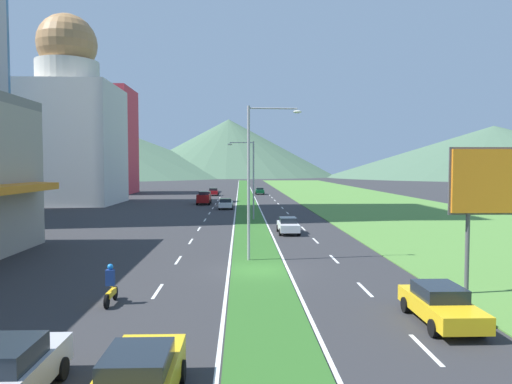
# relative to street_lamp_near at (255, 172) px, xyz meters

# --- Properties ---
(ground_plane) EXTENTS (600.00, 600.00, 0.00)m
(ground_plane) POSITION_rel_street_lamp_near_xyz_m (0.14, -3.07, -5.74)
(ground_plane) COLOR #2D2D30
(grass_median) EXTENTS (3.20, 240.00, 0.06)m
(grass_median) POSITION_rel_street_lamp_near_xyz_m (0.14, 56.93, -5.71)
(grass_median) COLOR #2D6023
(grass_median) RESTS_ON ground_plane
(grass_verge_right) EXTENTS (24.00, 240.00, 0.06)m
(grass_verge_right) POSITION_rel_street_lamp_near_xyz_m (20.74, 56.93, -5.71)
(grass_verge_right) COLOR #518438
(grass_verge_right) RESTS_ON ground_plane
(lane_dash_left_1) EXTENTS (0.16, 2.80, 0.01)m
(lane_dash_left_1) POSITION_rel_street_lamp_near_xyz_m (-4.96, -15.26, -5.73)
(lane_dash_left_1) COLOR silver
(lane_dash_left_1) RESTS_ON ground_plane
(lane_dash_left_2) EXTENTS (0.16, 2.80, 0.01)m
(lane_dash_left_2) POSITION_rel_street_lamp_near_xyz_m (-4.96, -7.45, -5.73)
(lane_dash_left_2) COLOR silver
(lane_dash_left_2) RESTS_ON ground_plane
(lane_dash_left_3) EXTENTS (0.16, 2.80, 0.01)m
(lane_dash_left_3) POSITION_rel_street_lamp_near_xyz_m (-4.96, 0.35, -5.73)
(lane_dash_left_3) COLOR silver
(lane_dash_left_3) RESTS_ON ground_plane
(lane_dash_left_4) EXTENTS (0.16, 2.80, 0.01)m
(lane_dash_left_4) POSITION_rel_street_lamp_near_xyz_m (-4.96, 8.16, -5.73)
(lane_dash_left_4) COLOR silver
(lane_dash_left_4) RESTS_ON ground_plane
(lane_dash_left_5) EXTENTS (0.16, 2.80, 0.01)m
(lane_dash_left_5) POSITION_rel_street_lamp_near_xyz_m (-4.96, 15.97, -5.73)
(lane_dash_left_5) COLOR silver
(lane_dash_left_5) RESTS_ON ground_plane
(lane_dash_left_6) EXTENTS (0.16, 2.80, 0.01)m
(lane_dash_left_6) POSITION_rel_street_lamp_near_xyz_m (-4.96, 23.77, -5.73)
(lane_dash_left_6) COLOR silver
(lane_dash_left_6) RESTS_ON ground_plane
(lane_dash_left_7) EXTENTS (0.16, 2.80, 0.01)m
(lane_dash_left_7) POSITION_rel_street_lamp_near_xyz_m (-4.96, 31.58, -5.73)
(lane_dash_left_7) COLOR silver
(lane_dash_left_7) RESTS_ON ground_plane
(lane_dash_left_8) EXTENTS (0.16, 2.80, 0.01)m
(lane_dash_left_8) POSITION_rel_street_lamp_near_xyz_m (-4.96, 39.39, -5.73)
(lane_dash_left_8) COLOR silver
(lane_dash_left_8) RESTS_ON ground_plane
(lane_dash_left_9) EXTENTS (0.16, 2.80, 0.01)m
(lane_dash_left_9) POSITION_rel_street_lamp_near_xyz_m (-4.96, 47.19, -5.73)
(lane_dash_left_9) COLOR silver
(lane_dash_left_9) RESTS_ON ground_plane
(lane_dash_left_10) EXTENTS (0.16, 2.80, 0.01)m
(lane_dash_left_10) POSITION_rel_street_lamp_near_xyz_m (-4.96, 55.00, -5.73)
(lane_dash_left_10) COLOR silver
(lane_dash_left_10) RESTS_ON ground_plane
(lane_dash_left_11) EXTENTS (0.16, 2.80, 0.01)m
(lane_dash_left_11) POSITION_rel_street_lamp_near_xyz_m (-4.96, 62.81, -5.73)
(lane_dash_left_11) COLOR silver
(lane_dash_left_11) RESTS_ON ground_plane
(lane_dash_left_12) EXTENTS (0.16, 2.80, 0.01)m
(lane_dash_left_12) POSITION_rel_street_lamp_near_xyz_m (-4.96, 70.61, -5.73)
(lane_dash_left_12) COLOR silver
(lane_dash_left_12) RESTS_ON ground_plane
(lane_dash_right_1) EXTENTS (0.16, 2.80, 0.01)m
(lane_dash_right_1) POSITION_rel_street_lamp_near_xyz_m (5.24, -15.26, -5.73)
(lane_dash_right_1) COLOR silver
(lane_dash_right_1) RESTS_ON ground_plane
(lane_dash_right_2) EXTENTS (0.16, 2.80, 0.01)m
(lane_dash_right_2) POSITION_rel_street_lamp_near_xyz_m (5.24, -7.45, -5.73)
(lane_dash_right_2) COLOR silver
(lane_dash_right_2) RESTS_ON ground_plane
(lane_dash_right_3) EXTENTS (0.16, 2.80, 0.01)m
(lane_dash_right_3) POSITION_rel_street_lamp_near_xyz_m (5.24, 0.35, -5.73)
(lane_dash_right_3) COLOR silver
(lane_dash_right_3) RESTS_ON ground_plane
(lane_dash_right_4) EXTENTS (0.16, 2.80, 0.01)m
(lane_dash_right_4) POSITION_rel_street_lamp_near_xyz_m (5.24, 8.16, -5.73)
(lane_dash_right_4) COLOR silver
(lane_dash_right_4) RESTS_ON ground_plane
(lane_dash_right_5) EXTENTS (0.16, 2.80, 0.01)m
(lane_dash_right_5) POSITION_rel_street_lamp_near_xyz_m (5.24, 15.97, -5.73)
(lane_dash_right_5) COLOR silver
(lane_dash_right_5) RESTS_ON ground_plane
(lane_dash_right_6) EXTENTS (0.16, 2.80, 0.01)m
(lane_dash_right_6) POSITION_rel_street_lamp_near_xyz_m (5.24, 23.77, -5.73)
(lane_dash_right_6) COLOR silver
(lane_dash_right_6) RESTS_ON ground_plane
(lane_dash_right_7) EXTENTS (0.16, 2.80, 0.01)m
(lane_dash_right_7) POSITION_rel_street_lamp_near_xyz_m (5.24, 31.58, -5.73)
(lane_dash_right_7) COLOR silver
(lane_dash_right_7) RESTS_ON ground_plane
(lane_dash_right_8) EXTENTS (0.16, 2.80, 0.01)m
(lane_dash_right_8) POSITION_rel_street_lamp_near_xyz_m (5.24, 39.39, -5.73)
(lane_dash_right_8) COLOR silver
(lane_dash_right_8) RESTS_ON ground_plane
(lane_dash_right_9) EXTENTS (0.16, 2.80, 0.01)m
(lane_dash_right_9) POSITION_rel_street_lamp_near_xyz_m (5.24, 47.19, -5.73)
(lane_dash_right_9) COLOR silver
(lane_dash_right_9) RESTS_ON ground_plane
(lane_dash_right_10) EXTENTS (0.16, 2.80, 0.01)m
(lane_dash_right_10) POSITION_rel_street_lamp_near_xyz_m (5.24, 55.00, -5.73)
(lane_dash_right_10) COLOR silver
(lane_dash_right_10) RESTS_ON ground_plane
(lane_dash_right_11) EXTENTS (0.16, 2.80, 0.01)m
(lane_dash_right_11) POSITION_rel_street_lamp_near_xyz_m (5.24, 62.81, -5.73)
(lane_dash_right_11) COLOR silver
(lane_dash_right_11) RESTS_ON ground_plane
(lane_dash_right_12) EXTENTS (0.16, 2.80, 0.01)m
(lane_dash_right_12) POSITION_rel_street_lamp_near_xyz_m (5.24, 70.61, -5.73)
(lane_dash_right_12) COLOR silver
(lane_dash_right_12) RESTS_ON ground_plane
(edge_line_median_left) EXTENTS (0.16, 240.00, 0.01)m
(edge_line_median_left) POSITION_rel_street_lamp_near_xyz_m (-1.61, 56.93, -5.73)
(edge_line_median_left) COLOR silver
(edge_line_median_left) RESTS_ON ground_plane
(edge_line_median_right) EXTENTS (0.16, 240.00, 0.01)m
(edge_line_median_right) POSITION_rel_street_lamp_near_xyz_m (1.89, 56.93, -5.73)
(edge_line_median_right) COLOR silver
(edge_line_median_right) RESTS_ON ground_plane
(domed_building) EXTENTS (15.43, 15.43, 30.50)m
(domed_building) POSITION_rel_street_lamp_near_xyz_m (-28.77, 48.58, 6.94)
(domed_building) COLOR silver
(domed_building) RESTS_ON ground_plane
(midrise_colored) EXTENTS (13.96, 13.96, 23.46)m
(midrise_colored) POSITION_rel_street_lamp_near_xyz_m (-32.16, 78.25, 5.99)
(midrise_colored) COLOR #D83847
(midrise_colored) RESTS_ON ground_plane
(hill_far_left) EXTENTS (202.23, 202.23, 38.23)m
(hill_far_left) POSITION_rel_street_lamp_near_xyz_m (-101.37, 245.86, 13.38)
(hill_far_left) COLOR #47664C
(hill_far_left) RESTS_ON ground_plane
(hill_far_center) EXTENTS (129.94, 129.94, 34.80)m
(hill_far_center) POSITION_rel_street_lamp_near_xyz_m (-8.11, 264.36, 11.66)
(hill_far_center) COLOR #47664C
(hill_far_center) RESTS_ON ground_plane
(hill_far_right) EXTENTS (184.25, 184.25, 28.42)m
(hill_far_right) POSITION_rel_street_lamp_near_xyz_m (138.22, 229.86, 8.47)
(hill_far_right) COLOR #47664C
(hill_far_right) RESTS_ON ground_plane
(street_lamp_near) EXTENTS (3.50, 0.43, 9.94)m
(street_lamp_near) POSITION_rel_street_lamp_near_xyz_m (0.00, 0.00, 0.00)
(street_lamp_near) COLOR #99999E
(street_lamp_near) RESTS_ON ground_plane
(street_lamp_mid) EXTENTS (3.05, 0.34, 8.94)m
(street_lamp_mid) POSITION_rel_street_lamp_near_xyz_m (0.23, 23.85, -0.56)
(street_lamp_mid) COLOR #99999E
(street_lamp_mid) RESTS_ON ground_plane
(billboard_roadside) EXTENTS (5.90, 0.28, 7.00)m
(billboard_roadside) POSITION_rel_street_lamp_near_xyz_m (11.84, -8.54, -0.58)
(billboard_roadside) COLOR #4C4C51
(billboard_roadside) RESTS_ON ground_plane
(car_0) EXTENTS (1.98, 4.52, 1.53)m
(car_0) POSITION_rel_street_lamp_near_xyz_m (-3.46, -18.88, -4.95)
(car_0) COLOR yellow
(car_0) RESTS_ON ground_plane
(car_1) EXTENTS (1.96, 4.69, 1.47)m
(car_1) POSITION_rel_street_lamp_near_xyz_m (6.85, -12.61, -4.99)
(car_1) COLOR yellow
(car_1) RESTS_ON ground_plane
(car_2) EXTENTS (2.04, 4.70, 1.50)m
(car_2) POSITION_rel_street_lamp_near_xyz_m (-3.03, 38.23, -4.98)
(car_2) COLOR silver
(car_2) RESTS_ON ground_plane
(car_3) EXTENTS (2.04, 4.14, 1.57)m
(car_3) POSITION_rel_street_lamp_near_xyz_m (-6.58, 69.88, -4.95)
(car_3) COLOR maroon
(car_3) RESTS_ON ground_plane
(car_4) EXTENTS (1.86, 4.37, 1.46)m
(car_4) POSITION_rel_street_lamp_near_xyz_m (3.41, 12.51, -4.99)
(car_4) COLOR silver
(car_4) RESTS_ON ground_plane
(car_5) EXTENTS (1.93, 4.43, 1.65)m
(car_5) POSITION_rel_street_lamp_near_xyz_m (-6.86, -18.56, -4.91)
(car_5) COLOR #B2B2B7
(car_5) RESTS_ON ground_plane
(car_6) EXTENTS (1.91, 4.11, 1.46)m
(car_6) POSITION_rel_street_lamp_near_xyz_m (3.31, 74.02, -4.98)
(car_6) COLOR #0C5128
(car_6) RESTS_ON ground_plane
(pickup_truck_0) EXTENTS (2.18, 5.40, 2.00)m
(pickup_truck_0) POSITION_rel_street_lamp_near_xyz_m (-6.79, 46.95, -4.76)
(pickup_truck_0) COLOR maroon
(pickup_truck_0) RESTS_ON ground_plane
(motorcycle_rider) EXTENTS (0.36, 2.00, 1.80)m
(motorcycle_rider) POSITION_rel_street_lamp_near_xyz_m (-6.64, -9.57, -4.99)
(motorcycle_rider) COLOR black
(motorcycle_rider) RESTS_ON ground_plane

